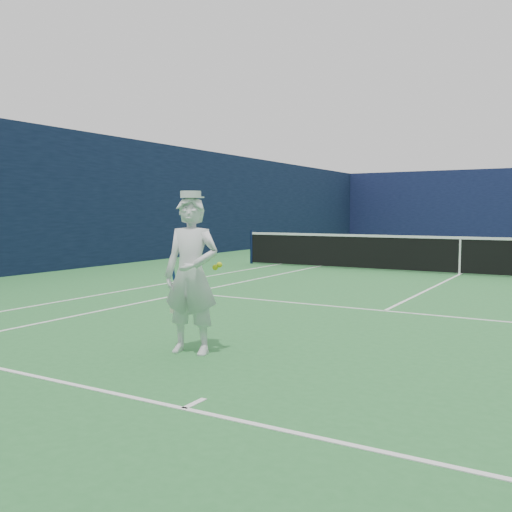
% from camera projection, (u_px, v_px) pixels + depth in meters
% --- Properties ---
extents(ground, '(80.00, 80.00, 0.00)m').
position_uv_depth(ground, '(459.00, 275.00, 15.04)').
color(ground, '#2B7236').
rests_on(ground, ground).
extents(court_markings, '(11.03, 23.83, 0.01)m').
position_uv_depth(court_markings, '(459.00, 274.00, 15.04)').
color(court_markings, white).
rests_on(court_markings, ground).
extents(windscreen_fence, '(20.12, 36.12, 4.00)m').
position_uv_depth(windscreen_fence, '(462.00, 199.00, 14.88)').
color(windscreen_fence, '#0E1436').
rests_on(windscreen_fence, ground).
extents(tennis_net, '(12.88, 0.09, 1.07)m').
position_uv_depth(tennis_net, '(460.00, 254.00, 15.00)').
color(tennis_net, '#141E4C').
rests_on(tennis_net, ground).
extents(tennis_player, '(0.84, 0.56, 1.90)m').
position_uv_depth(tennis_player, '(191.00, 275.00, 6.65)').
color(tennis_player, white).
rests_on(tennis_player, ground).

